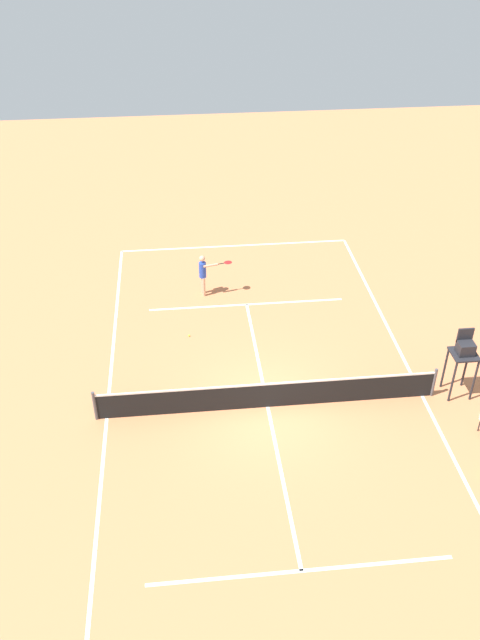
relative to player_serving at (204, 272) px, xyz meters
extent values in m
plane|color=#D37A4C|center=(-1.58, 6.85, -1.04)|extent=(60.00, 60.00, 0.00)
cube|color=white|center=(-1.58, -3.92, -1.03)|extent=(10.05, 0.10, 0.01)
cube|color=white|center=(-6.60, 6.85, -1.03)|extent=(0.10, 21.53, 0.01)
cube|color=white|center=(3.44, 6.85, -1.03)|extent=(0.10, 21.53, 0.01)
cube|color=white|center=(-1.58, 0.93, -1.03)|extent=(7.53, 0.10, 0.01)
cube|color=white|center=(-1.58, 12.77, -1.03)|extent=(7.53, 0.10, 0.01)
cube|color=white|center=(-1.58, 6.85, -1.03)|extent=(0.10, 11.84, 0.01)
cylinder|color=#4C4C51|center=(-6.90, 6.85, -0.50)|extent=(0.10, 0.10, 1.07)
cylinder|color=#4C4C51|center=(3.74, 6.85, -0.50)|extent=(0.10, 0.10, 1.07)
cube|color=black|center=(-1.58, 6.85, -0.58)|extent=(10.65, 0.03, 0.91)
cube|color=white|center=(-1.58, 6.85, -0.11)|extent=(10.65, 0.04, 0.06)
cylinder|color=#D8A884|center=(0.07, -0.09, -0.63)|extent=(0.12, 0.12, 0.81)
cylinder|color=#D8A884|center=(0.03, 0.10, -0.63)|extent=(0.12, 0.12, 0.81)
cylinder|color=#2647B7|center=(0.05, 0.00, 0.09)|extent=(0.28, 0.28, 0.63)
sphere|color=#D8A884|center=(0.05, 0.00, 0.59)|extent=(0.23, 0.23, 0.23)
cylinder|color=#D8A884|center=(0.09, -0.18, 0.12)|extent=(0.09, 0.09, 0.56)
cylinder|color=#D8A884|center=(-0.26, 0.12, 0.33)|extent=(0.57, 0.22, 0.09)
cylinder|color=black|center=(-0.66, 0.03, 0.33)|extent=(0.26, 0.09, 0.04)
ellipsoid|color=red|center=(-0.95, -0.04, 0.33)|extent=(0.38, 0.35, 0.04)
sphere|color=#CCE033|center=(0.74, 2.80, -1.00)|extent=(0.07, 0.07, 0.07)
cylinder|color=#232328|center=(-8.05, 7.16, -0.26)|extent=(0.07, 0.07, 1.55)
cylinder|color=#232328|center=(-7.35, 7.16, -0.26)|extent=(0.07, 0.07, 1.55)
cylinder|color=#232328|center=(-8.05, 6.46, -0.26)|extent=(0.07, 0.07, 1.55)
cylinder|color=#232328|center=(-7.35, 6.46, -0.26)|extent=(0.07, 0.07, 1.55)
cube|color=#232328|center=(-7.70, 6.81, 0.54)|extent=(0.80, 0.80, 0.06)
cube|color=#232328|center=(-7.70, 6.81, 0.77)|extent=(0.50, 0.44, 0.40)
cube|color=#232328|center=(-7.70, 6.61, 1.12)|extent=(0.50, 0.06, 0.50)
cylinder|color=#262626|center=(-7.75, 8.58, -0.81)|extent=(0.04, 0.04, 0.45)
camera|label=1|loc=(0.91, 22.28, 13.04)|focal=37.10mm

